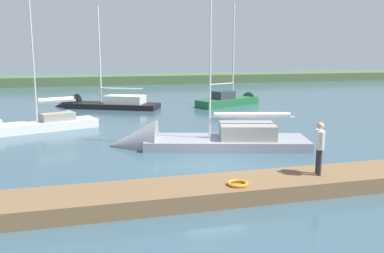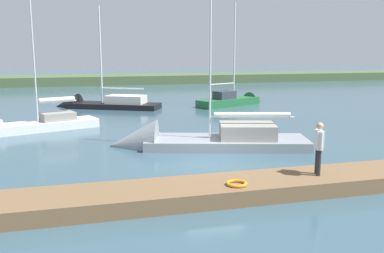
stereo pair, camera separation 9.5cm
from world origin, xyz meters
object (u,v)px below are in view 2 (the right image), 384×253
sailboat_far_left (236,102)px  sailboat_behind_pier (33,129)px  sailboat_near_dock (187,144)px  sailboat_outer_mooring (98,106)px  life_ring_buoy (237,183)px  person_on_dock (319,145)px

sailboat_far_left → sailboat_behind_pier: sailboat_far_left is taller
sailboat_near_dock → sailboat_outer_mooring: size_ratio=1.14×
life_ring_buoy → sailboat_outer_mooring: 23.19m
life_ring_buoy → sailboat_far_left: 23.45m
life_ring_buoy → person_on_dock: person_on_dock is taller
sailboat_near_dock → sailboat_behind_pier: size_ratio=1.19×
sailboat_near_dock → life_ring_buoy: bearing=103.1°
person_on_dock → life_ring_buoy: bearing=24.5°
sailboat_far_left → person_on_dock: size_ratio=5.25×
life_ring_buoy → sailboat_behind_pier: 15.49m
life_ring_buoy → sailboat_behind_pier: bearing=-62.0°
sailboat_far_left → sailboat_behind_pier: bearing=-177.7°
sailboat_near_dock → person_on_dock: 7.74m
sailboat_far_left → person_on_dock: sailboat_far_left is taller
person_on_dock → sailboat_near_dock: bearing=-51.8°
sailboat_outer_mooring → sailboat_near_dock: bearing=129.5°
sailboat_near_dock → sailboat_far_left: (-8.01, -14.42, 0.09)m
life_ring_buoy → sailboat_behind_pier: (7.27, -13.67, -0.45)m
sailboat_far_left → sailboat_outer_mooring: size_ratio=1.01×
sailboat_behind_pier → sailboat_near_dock: bearing=122.0°
sailboat_near_dock → sailboat_behind_pier: (7.63, -6.18, -0.04)m
life_ring_buoy → sailboat_outer_mooring: size_ratio=0.07×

